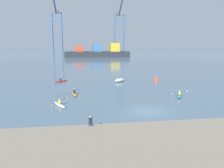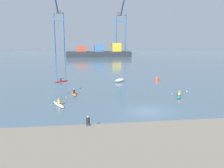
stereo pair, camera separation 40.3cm
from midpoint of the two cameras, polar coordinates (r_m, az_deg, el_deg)
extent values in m
plane|color=slate|center=(25.74, 8.83, -7.07)|extent=(800.00, 800.00, 0.00)
cube|color=#1E2328|center=(137.88, -3.97, 7.75)|extent=(39.66, 9.93, 3.35)
cube|color=#993823|center=(137.45, -8.58, 9.07)|extent=(5.55, 6.95, 3.43)
cube|color=#2D5684|center=(137.77, -3.99, 9.41)|extent=(5.55, 6.95, 4.64)
cube|color=#B29323|center=(138.95, 0.56, 9.56)|extent=(5.55, 6.95, 5.22)
cylinder|color=#335684|center=(150.81, -15.37, 12.29)|extent=(1.20, 1.20, 27.85)
cylinder|color=#335684|center=(150.20, -13.08, 12.40)|extent=(1.20, 1.20, 27.85)
cube|color=#335684|center=(151.20, -14.39, 16.03)|extent=(7.12, 0.90, 0.90)
cylinder|color=#335684|center=(145.91, -14.83, 19.36)|extent=(0.90, 13.34, 8.13)
cube|color=#47474C|center=(154.30, -14.38, 17.85)|extent=(2.80, 2.80, 2.00)
cylinder|color=#335684|center=(154.49, 0.51, 12.54)|extent=(1.20, 1.20, 27.60)
cylinder|color=#335684|center=(155.58, 2.94, 12.51)|extent=(1.20, 1.20, 27.60)
cube|color=#335684|center=(155.69, 1.75, 16.08)|extent=(7.70, 0.90, 0.90)
cylinder|color=#335684|center=(149.28, 2.30, 19.80)|extent=(0.90, 16.06, 10.39)
cube|color=#47474C|center=(158.74, 1.60, 17.84)|extent=(2.80, 2.80, 2.00)
ellipsoid|color=beige|center=(45.24, 1.73, 1.01)|extent=(2.73, 2.47, 0.70)
cube|color=beige|center=(45.18, 1.74, 1.48)|extent=(1.57, 1.25, 0.06)
cylinder|color=red|center=(47.54, 11.21, 1.12)|extent=(0.90, 0.90, 0.45)
cone|color=red|center=(47.47, 11.23, 1.71)|extent=(0.50, 0.49, 0.55)
ellipsoid|color=silver|center=(28.53, -13.92, -5.25)|extent=(2.03, 3.32, 0.26)
torus|color=black|center=(28.41, -13.86, -5.03)|extent=(0.66, 0.66, 0.05)
cylinder|color=gold|center=(28.35, -13.88, -4.56)|extent=(0.30, 0.30, 0.50)
sphere|color=tan|center=(28.26, -13.91, -3.87)|extent=(0.19, 0.19, 0.19)
cylinder|color=black|center=(28.37, -13.93, -4.34)|extent=(1.82, 0.91, 0.69)
ellipsoid|color=yellow|center=(28.14, -15.81, -5.24)|extent=(0.20, 0.13, 0.16)
ellipsoid|color=yellow|center=(28.63, -12.08, -3.46)|extent=(0.20, 0.13, 0.16)
ellipsoid|color=orange|center=(34.27, -10.14, -2.52)|extent=(1.10, 3.45, 0.26)
torus|color=black|center=(34.14, -10.13, -2.33)|extent=(0.56, 0.56, 0.05)
cylinder|color=black|center=(34.09, -10.14, -1.93)|extent=(0.30, 0.30, 0.50)
sphere|color=tan|center=(34.02, -10.16, -1.36)|extent=(0.19, 0.19, 0.19)
cylinder|color=black|center=(34.12, -10.16, -1.75)|extent=(1.98, 0.33, 0.72)
ellipsoid|color=black|center=(34.10, -11.80, -2.41)|extent=(0.21, 0.07, 0.16)
ellipsoid|color=black|center=(34.17, -8.53, -1.10)|extent=(0.21, 0.07, 0.16)
ellipsoid|color=red|center=(46.65, -13.42, 0.74)|extent=(2.96, 2.69, 0.26)
torus|color=black|center=(46.57, -13.53, 0.89)|extent=(0.69, 0.69, 0.05)
cylinder|color=#23232D|center=(46.53, -13.54, 1.18)|extent=(0.30, 0.30, 0.50)
sphere|color=tan|center=(46.48, -13.56, 1.61)|extent=(0.19, 0.19, 0.19)
cylinder|color=black|center=(46.54, -13.50, 1.31)|extent=(1.34, 1.53, 0.72)
ellipsoid|color=black|center=(47.40, -14.18, 1.02)|extent=(0.17, 0.18, 0.16)
ellipsoid|color=black|center=(45.70, -12.79, 1.62)|extent=(0.17, 0.18, 0.16)
ellipsoid|color=teal|center=(33.94, 16.86, -2.93)|extent=(2.07, 3.30, 0.26)
torus|color=black|center=(33.82, 16.87, -2.73)|extent=(0.66, 0.66, 0.05)
cylinder|color=gold|center=(33.76, 16.89, -2.34)|extent=(0.30, 0.30, 0.50)
sphere|color=tan|center=(33.69, 16.92, -1.76)|extent=(0.19, 0.19, 0.19)
cylinder|color=black|center=(33.79, 16.90, -2.15)|extent=(1.82, 0.94, 0.63)
ellipsoid|color=silver|center=(33.90, 15.18, -2.54)|extent=(0.20, 0.13, 0.16)
ellipsoid|color=silver|center=(33.72, 18.64, -1.76)|extent=(0.20, 0.13, 0.16)
cube|color=#23283D|center=(19.49, -6.24, -10.48)|extent=(0.32, 0.28, 0.18)
cylinder|color=black|center=(19.37, -6.26, -9.51)|extent=(0.30, 0.30, 0.52)
sphere|color=tan|center=(19.26, -6.28, -8.50)|extent=(0.19, 0.19, 0.19)
camera|label=1|loc=(0.20, -90.29, -0.05)|focal=35.04mm
camera|label=2|loc=(0.20, 89.71, 0.05)|focal=35.04mm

